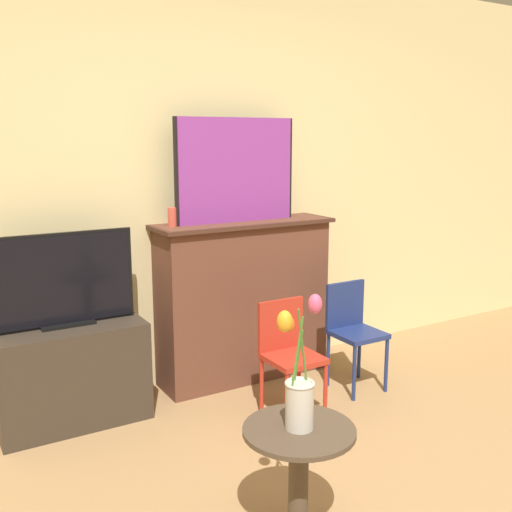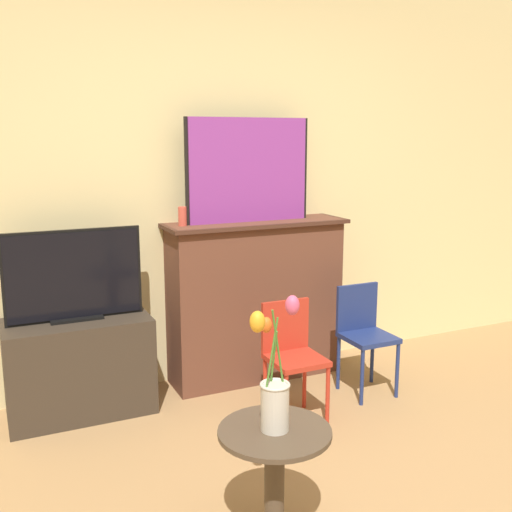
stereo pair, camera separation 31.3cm
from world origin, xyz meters
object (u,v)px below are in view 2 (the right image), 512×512
Objects in this scene: painting at (249,170)px; tv_monitor at (74,276)px; chair_blue at (364,330)px; chair_red at (292,351)px; vase_tulips at (274,386)px.

painting reaches higher than tv_monitor.
chair_blue is (1.70, -0.44, -0.42)m from tv_monitor.
chair_red is 1.32× the size of vase_tulips.
painting is at bearing 3.47° from tv_monitor.
painting reaches higher than chair_red.
chair_red is (-0.03, -0.66, -0.99)m from painting.
vase_tulips is at bearing -137.26° from chair_blue.
chair_blue is (0.60, 0.14, 0.00)m from chair_red.
tv_monitor is 1.12× the size of chair_red.
chair_red is 1.15m from vase_tulips.
painting is 1.26m from tv_monitor.
vase_tulips reaches higher than chair_red.
chair_red is at bearing -28.08° from tv_monitor.
tv_monitor is 1.12× the size of chair_blue.
chair_blue is at bearing 42.74° from vase_tulips.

